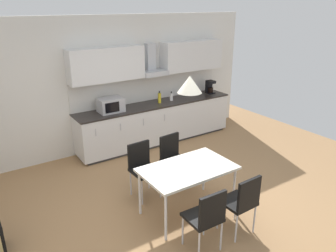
% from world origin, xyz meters
% --- Properties ---
extents(ground_plane, '(8.81, 7.60, 0.02)m').
position_xyz_m(ground_plane, '(0.00, 0.00, -0.01)').
color(ground_plane, '#9E754C').
extents(wall_back, '(7.05, 0.10, 2.70)m').
position_xyz_m(wall_back, '(0.00, 2.58, 1.35)').
color(wall_back, silver).
rests_on(wall_back, ground_plane).
extents(kitchen_counter, '(3.57, 0.65, 0.89)m').
position_xyz_m(kitchen_counter, '(1.05, 2.22, 0.45)').
color(kitchen_counter, '#333333').
rests_on(kitchen_counter, ground_plane).
extents(backsplash_tile, '(3.55, 0.02, 0.56)m').
position_xyz_m(backsplash_tile, '(1.05, 2.52, 1.16)').
color(backsplash_tile, silver).
rests_on(backsplash_tile, kitchen_counter).
extents(upper_wall_cabinets, '(3.55, 0.40, 0.65)m').
position_xyz_m(upper_wall_cabinets, '(1.05, 2.36, 1.79)').
color(upper_wall_cabinets, silver).
extents(microwave, '(0.48, 0.35, 0.28)m').
position_xyz_m(microwave, '(-0.00, 2.22, 1.03)').
color(microwave, '#ADADB2').
rests_on(microwave, kitchen_counter).
extents(coffee_maker, '(0.18, 0.19, 0.30)m').
position_xyz_m(coffee_maker, '(2.55, 2.25, 1.03)').
color(coffee_maker, black).
rests_on(coffee_maker, kitchen_counter).
extents(bottle_white, '(0.07, 0.07, 0.20)m').
position_xyz_m(bottle_white, '(1.43, 2.22, 0.97)').
color(bottle_white, white).
rests_on(bottle_white, kitchen_counter).
extents(bottle_yellow, '(0.07, 0.07, 0.26)m').
position_xyz_m(bottle_yellow, '(1.12, 2.21, 1.00)').
color(bottle_yellow, yellow).
rests_on(bottle_yellow, kitchen_counter).
extents(dining_table, '(1.31, 0.80, 0.73)m').
position_xyz_m(dining_table, '(0.03, -0.26, 0.68)').
color(dining_table, silver).
rests_on(dining_table, ground_plane).
extents(chair_far_left, '(0.42, 0.42, 0.87)m').
position_xyz_m(chair_far_left, '(-0.26, 0.52, 0.53)').
color(chair_far_left, black).
rests_on(chair_far_left, ground_plane).
extents(chair_far_right, '(0.43, 0.43, 0.87)m').
position_xyz_m(chair_far_right, '(0.32, 0.52, 0.53)').
color(chair_far_right, black).
rests_on(chair_far_right, ground_plane).
extents(chair_near_left, '(0.41, 0.41, 0.87)m').
position_xyz_m(chair_near_left, '(-0.26, -1.04, 0.53)').
color(chair_near_left, black).
rests_on(chair_near_left, ground_plane).
extents(chair_near_right, '(0.41, 0.41, 0.87)m').
position_xyz_m(chair_near_right, '(0.33, -1.04, 0.53)').
color(chair_near_right, black).
rests_on(chair_near_right, ground_plane).
extents(pendant_lamp, '(0.32, 0.32, 0.22)m').
position_xyz_m(pendant_lamp, '(0.03, -0.26, 1.93)').
color(pendant_lamp, silver).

